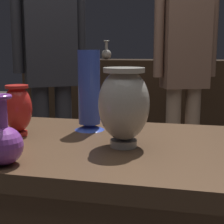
{
  "coord_description": "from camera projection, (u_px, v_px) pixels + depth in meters",
  "views": [
    {
      "loc": [
        0.26,
        -1.0,
        1.09
      ],
      "look_at": [
        0.04,
        -0.02,
        0.9
      ],
      "focal_mm": 54.55,
      "sensor_mm": 36.0,
      "label": 1
    }
  ],
  "objects": [
    {
      "name": "visitor_near_left",
      "position": [
        50.0,
        59.0,
        2.19
      ],
      "size": [
        0.41,
        0.32,
        1.73
      ],
      "rotation": [
        0.0,
        0.0,
        3.71
      ],
      "color": "#232328",
      "rests_on": "ground_plane"
    },
    {
      "name": "vase_left_accent",
      "position": [
        4.0,
        142.0,
        0.85
      ],
      "size": [
        0.1,
        0.1,
        0.18
      ],
      "color": "#7A388E",
      "rests_on": "display_plinth"
    },
    {
      "name": "vase_tall_behind",
      "position": [
        89.0,
        93.0,
        1.2
      ],
      "size": [
        0.11,
        0.11,
        0.28
      ],
      "color": "#2D429E",
      "rests_on": "display_plinth"
    },
    {
      "name": "vase_right_accent",
      "position": [
        18.0,
        109.0,
        1.13
      ],
      "size": [
        0.09,
        0.09,
        0.17
      ],
      "color": "red",
      "rests_on": "display_plinth"
    },
    {
      "name": "shelf_vase_left",
      "position": [
        106.0,
        53.0,
        3.26
      ],
      "size": [
        0.09,
        0.09,
        0.18
      ],
      "color": "gray",
      "rests_on": "back_display_shelf"
    },
    {
      "name": "visitor_center_back",
      "position": [
        185.0,
        66.0,
        2.45
      ],
      "size": [
        0.44,
        0.29,
        1.64
      ],
      "rotation": [
        0.0,
        0.0,
        3.53
      ],
      "color": "#846B56",
      "rests_on": "ground_plane"
    },
    {
      "name": "back_display_shelf",
      "position": [
        159.0,
        112.0,
        3.23
      ],
      "size": [
        2.6,
        0.4,
        0.99
      ],
      "color": "black",
      "rests_on": "ground_plane"
    },
    {
      "name": "shelf_vase_center",
      "position": [
        160.0,
        47.0,
        3.07
      ],
      "size": [
        0.08,
        0.08,
        0.24
      ],
      "color": "#7A388E",
      "rests_on": "back_display_shelf"
    },
    {
      "name": "vase_centerpiece",
      "position": [
        124.0,
        104.0,
        0.99
      ],
      "size": [
        0.15,
        0.15,
        0.23
      ],
      "color": "gray",
      "rests_on": "display_plinth"
    }
  ]
}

